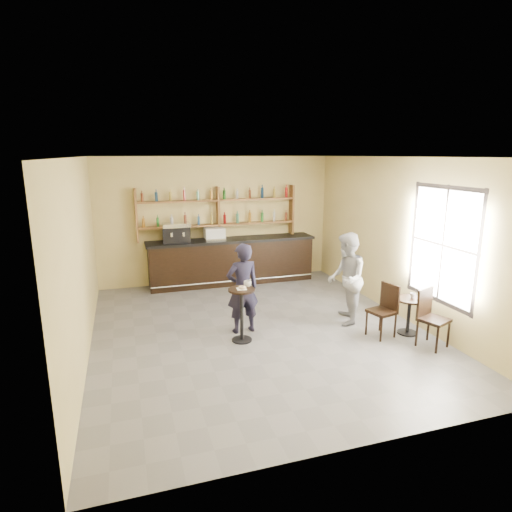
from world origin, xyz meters
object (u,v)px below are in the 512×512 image
object	(u,v)px
cafe_table	(409,316)
chair_south	(434,319)
pastry_case	(214,234)
pedestal_table	(242,315)
patron_second	(346,279)
espresso_machine	(177,233)
man_main	(243,288)
bar_counter	(232,261)
chair_west	(382,311)

from	to	relation	value
cafe_table	chair_south	distance (m)	0.62
cafe_table	chair_south	xyz separation A→B (m)	(0.05, -0.60, 0.16)
pastry_case	pedestal_table	size ratio (longest dim) A/B	0.52
patron_second	pastry_case	bearing A→B (deg)	-125.25
espresso_machine	man_main	xyz separation A→B (m)	(0.79, -3.11, -0.54)
bar_counter	espresso_machine	bearing A→B (deg)	180.00
chair_west	man_main	bearing A→B (deg)	-125.82
man_main	pastry_case	bearing A→B (deg)	-97.50
chair_west	chair_south	world-z (taller)	chair_south
cafe_table	patron_second	world-z (taller)	patron_second
pastry_case	cafe_table	world-z (taller)	pastry_case
bar_counter	espresso_machine	world-z (taller)	espresso_machine
pastry_case	cafe_table	bearing A→B (deg)	-52.20
pedestal_table	cafe_table	bearing A→B (deg)	-11.49
pastry_case	pedestal_table	world-z (taller)	pastry_case
espresso_machine	chair_south	xyz separation A→B (m)	(3.74, -4.71, -0.89)
pedestal_table	chair_south	world-z (taller)	chair_south
chair_south	patron_second	world-z (taller)	patron_second
pastry_case	man_main	world-z (taller)	man_main
man_main	pedestal_table	bearing A→B (deg)	66.89
cafe_table	chair_south	bearing A→B (deg)	-85.24
bar_counter	chair_west	bearing A→B (deg)	-66.51
pastry_case	chair_west	xyz separation A→B (m)	(2.21, -4.06, -0.82)
chair_west	pedestal_table	bearing A→B (deg)	-116.59
cafe_table	espresso_machine	bearing A→B (deg)	131.92
patron_second	espresso_machine	bearing A→B (deg)	-114.50
cafe_table	patron_second	size ratio (longest dim) A/B	0.38
pedestal_table	patron_second	size ratio (longest dim) A/B	0.54
pastry_case	man_main	xyz separation A→B (m)	(-0.14, -3.11, -0.46)
man_main	cafe_table	xyz separation A→B (m)	(2.90, -1.00, -0.50)
chair_south	patron_second	xyz separation A→B (m)	(-0.91, 1.43, 0.40)
bar_counter	chair_west	xyz separation A→B (m)	(1.76, -4.06, -0.09)
chair_south	pastry_case	bearing A→B (deg)	99.43
man_main	chair_south	distance (m)	3.37
espresso_machine	pastry_case	distance (m)	0.94
man_main	bar_counter	bearing A→B (deg)	-105.53
man_main	cafe_table	bearing A→B (deg)	155.96
espresso_machine	pastry_case	world-z (taller)	espresso_machine
espresso_machine	pastry_case	xyz separation A→B (m)	(0.93, 0.00, -0.08)
pastry_case	man_main	distance (m)	3.15
pastry_case	chair_south	xyz separation A→B (m)	(2.81, -4.71, -0.81)
chair_south	espresso_machine	bearing A→B (deg)	107.09
pedestal_table	man_main	world-z (taller)	man_main
man_main	chair_west	xyz separation A→B (m)	(2.35, -0.95, -0.36)
espresso_machine	chair_west	xyz separation A→B (m)	(3.14, -4.06, -0.91)
man_main	espresso_machine	bearing A→B (deg)	-80.61
pastry_case	cafe_table	size ratio (longest dim) A/B	0.74
espresso_machine	chair_south	distance (m)	6.08
cafe_table	pastry_case	bearing A→B (deg)	123.85
man_main	patron_second	size ratio (longest dim) A/B	0.94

